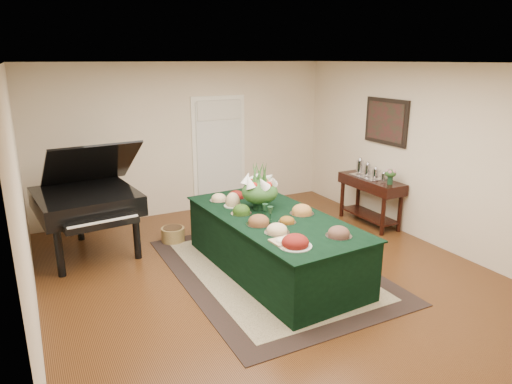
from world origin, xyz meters
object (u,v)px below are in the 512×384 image
mahogany_sideboard (371,189)px  grand_piano (87,200)px  floral_centerpiece (260,187)px  buffet_table (273,243)px

mahogany_sideboard → grand_piano: bearing=168.8°
grand_piano → mahogany_sideboard: bearing=-11.2°
floral_centerpiece → grand_piano: 2.48m
floral_centerpiece → mahogany_sideboard: bearing=11.3°
floral_centerpiece → grand_piano: (-2.06, 1.36, -0.26)m
floral_centerpiece → grand_piano: grand_piano is taller
grand_piano → floral_centerpiece: bearing=-33.4°
floral_centerpiece → mahogany_sideboard: floral_centerpiece is taller
floral_centerpiece → mahogany_sideboard: size_ratio=0.41×
buffet_table → mahogany_sideboard: (2.37, 0.84, 0.23)m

